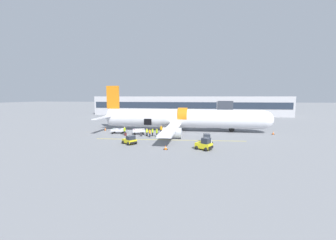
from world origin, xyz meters
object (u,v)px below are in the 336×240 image
(baggage_tug_lead, at_px, (204,145))
(baggage_tug_mid, at_px, (130,140))
(ground_crew_loader_a, at_px, (153,132))
(ground_crew_supervisor, at_px, (147,132))
(ground_crew_driver, at_px, (150,133))
(ground_crew_marshal, at_px, (125,131))
(suitcase_on_tarmac_spare, at_px, (141,134))
(suitcase_on_tarmac_upright, at_px, (126,134))
(airplane, at_px, (181,119))
(baggage_cart_queued, at_px, (118,131))
(baggage_tug_rear, at_px, (207,139))
(ground_crew_loader_b, at_px, (161,129))
(baggage_cart_loading, at_px, (139,132))
(ground_crew_helper, at_px, (157,132))

(baggage_tug_lead, xyz_separation_m, baggage_tug_mid, (-12.01, 1.72, -0.14))
(ground_crew_loader_a, xyz_separation_m, ground_crew_supervisor, (-1.10, -0.11, -0.00))
(baggage_tug_mid, xyz_separation_m, ground_crew_driver, (1.82, 6.07, 0.23))
(ground_crew_driver, relative_size, ground_crew_marshal, 0.93)
(ground_crew_driver, xyz_separation_m, suitcase_on_tarmac_spare, (-1.86, 0.52, -0.46))
(baggage_tug_lead, height_order, suitcase_on_tarmac_upright, baggage_tug_lead)
(ground_crew_supervisor, bearing_deg, baggage_tug_mid, -98.07)
(ground_crew_loader_a, xyz_separation_m, ground_crew_driver, (-0.28, -1.14, 0.00))
(airplane, relative_size, ground_crew_driver, 24.77)
(baggage_cart_queued, bearing_deg, ground_crew_loader_a, -12.12)
(baggage_tug_mid, xyz_separation_m, baggage_tug_rear, (12.50, 2.52, 0.05))
(suitcase_on_tarmac_upright, bearing_deg, airplane, 37.53)
(ground_crew_supervisor, bearing_deg, baggage_tug_rear, -21.73)
(ground_crew_driver, bearing_deg, ground_crew_supervisor, 128.50)
(ground_crew_loader_b, bearing_deg, baggage_tug_lead, -52.93)
(baggage_cart_loading, relative_size, suitcase_on_tarmac_upright, 4.85)
(baggage_tug_rear, height_order, ground_crew_helper, ground_crew_helper)
(baggage_tug_lead, bearing_deg, suitcase_on_tarmac_spare, 145.37)
(baggage_tug_rear, relative_size, baggage_cart_loading, 0.85)
(airplane, xyz_separation_m, baggage_tug_lead, (5.01, -16.09, -2.05))
(suitcase_on_tarmac_spare, bearing_deg, ground_crew_driver, -15.65)
(baggage_tug_mid, distance_m, ground_crew_helper, 7.38)
(baggage_tug_mid, height_order, ground_crew_supervisor, ground_crew_supervisor)
(baggage_cart_loading, height_order, ground_crew_driver, ground_crew_driver)
(ground_crew_marshal, bearing_deg, ground_crew_driver, -13.44)
(ground_crew_supervisor, relative_size, ground_crew_marshal, 0.92)
(ground_crew_loader_b, relative_size, suitcase_on_tarmac_upright, 2.57)
(airplane, relative_size, ground_crew_loader_b, 21.27)
(baggage_tug_mid, xyz_separation_m, suitcase_on_tarmac_spare, (-0.04, 6.60, -0.23))
(baggage_tug_mid, xyz_separation_m, ground_crew_supervisor, (1.01, 7.10, 0.22))
(ground_crew_helper, relative_size, ground_crew_marshal, 0.95)
(baggage_cart_queued, distance_m, ground_crew_supervisor, 7.02)
(ground_crew_loader_b, height_order, ground_crew_helper, ground_crew_loader_b)
(airplane, relative_size, suitcase_on_tarmac_upright, 54.62)
(airplane, relative_size, baggage_tug_rear, 13.21)
(baggage_cart_queued, height_order, suitcase_on_tarmac_spare, baggage_cart_queued)
(baggage_tug_lead, relative_size, baggage_tug_rear, 0.93)
(airplane, height_order, baggage_cart_queued, airplane)
(airplane, height_order, suitcase_on_tarmac_spare, airplane)
(ground_crew_driver, xyz_separation_m, suitcase_on_tarmac_upright, (-5.02, 0.46, -0.52))
(ground_crew_loader_b, bearing_deg, suitcase_on_tarmac_spare, -137.00)
(baggage_tug_lead, distance_m, baggage_cart_queued, 20.72)
(baggage_cart_loading, bearing_deg, baggage_tug_mid, -83.02)
(baggage_tug_rear, height_order, suitcase_on_tarmac_spare, baggage_tug_rear)
(baggage_tug_lead, height_order, ground_crew_helper, baggage_tug_lead)
(baggage_cart_queued, bearing_deg, suitcase_on_tarmac_upright, -42.65)
(ground_crew_driver, xyz_separation_m, ground_crew_helper, (1.25, 0.63, 0.02))
(ground_crew_loader_a, bearing_deg, baggage_tug_lead, -42.06)
(ground_crew_helper, height_order, ground_crew_marshal, ground_crew_marshal)
(airplane, bearing_deg, ground_crew_supervisor, -129.53)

